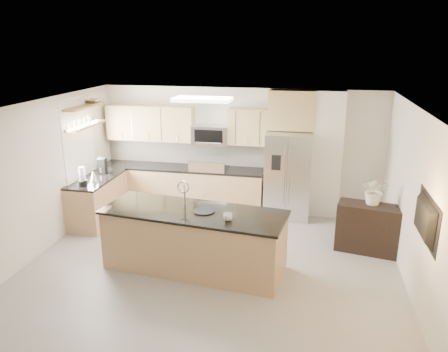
% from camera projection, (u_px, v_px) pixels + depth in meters
% --- Properties ---
extents(floor, '(6.50, 6.50, 0.00)m').
position_uv_depth(floor, '(205.00, 280.00, 6.72)').
color(floor, '#9A9692').
rests_on(floor, ground).
extents(ceiling, '(6.00, 6.50, 0.02)m').
position_uv_depth(ceiling, '(203.00, 112.00, 5.94)').
color(ceiling, white).
rests_on(ceiling, wall_back).
extents(wall_back, '(6.00, 0.02, 2.60)m').
position_uv_depth(wall_back, '(240.00, 149.00, 9.37)').
color(wall_back, silver).
rests_on(wall_back, floor).
extents(wall_front, '(6.00, 0.02, 2.60)m').
position_uv_depth(wall_front, '(101.00, 351.00, 3.29)').
color(wall_front, silver).
rests_on(wall_front, floor).
extents(wall_left, '(0.02, 6.50, 2.60)m').
position_uv_depth(wall_left, '(20.00, 188.00, 6.89)').
color(wall_left, silver).
rests_on(wall_left, floor).
extents(wall_right, '(0.02, 6.50, 2.60)m').
position_uv_depth(wall_right, '(424.00, 217.00, 5.77)').
color(wall_right, silver).
rests_on(wall_right, floor).
extents(back_counter, '(3.55, 0.66, 1.44)m').
position_uv_depth(back_counter, '(182.00, 187.00, 9.55)').
color(back_counter, tan).
rests_on(back_counter, floor).
extents(left_counter, '(0.66, 1.50, 0.92)m').
position_uv_depth(left_counter, '(98.00, 199.00, 8.81)').
color(left_counter, tan).
rests_on(left_counter, floor).
extents(range, '(0.76, 0.64, 1.14)m').
position_uv_depth(range, '(210.00, 188.00, 9.42)').
color(range, black).
rests_on(range, floor).
extents(upper_cabinets, '(3.50, 0.33, 0.75)m').
position_uv_depth(upper_cabinets, '(179.00, 124.00, 9.30)').
color(upper_cabinets, tan).
rests_on(upper_cabinets, wall_back).
extents(microwave, '(0.76, 0.40, 0.40)m').
position_uv_depth(microwave, '(211.00, 135.00, 9.19)').
color(microwave, '#B8B8BB').
rests_on(microwave, upper_cabinets).
extents(refrigerator, '(0.92, 0.78, 1.78)m').
position_uv_depth(refrigerator, '(288.00, 175.00, 8.94)').
color(refrigerator, '#B8B8BB').
rests_on(refrigerator, floor).
extents(partition_column, '(0.60, 0.30, 2.60)m').
position_uv_depth(partition_column, '(327.00, 155.00, 8.89)').
color(partition_column, white).
rests_on(partition_column, floor).
extents(window, '(0.04, 1.15, 1.65)m').
position_uv_depth(window, '(78.00, 141.00, 8.51)').
color(window, white).
rests_on(window, wall_left).
extents(shelf_lower, '(0.30, 1.20, 0.04)m').
position_uv_depth(shelf_lower, '(85.00, 125.00, 8.49)').
color(shelf_lower, olive).
rests_on(shelf_lower, wall_left).
extents(shelf_upper, '(0.30, 1.20, 0.04)m').
position_uv_depth(shelf_upper, '(83.00, 106.00, 8.38)').
color(shelf_upper, olive).
rests_on(shelf_upper, wall_left).
extents(ceiling_fixture, '(1.00, 0.50, 0.06)m').
position_uv_depth(ceiling_fixture, '(202.00, 99.00, 7.53)').
color(ceiling_fixture, white).
rests_on(ceiling_fixture, ceiling).
extents(island, '(2.98, 1.38, 1.42)m').
position_uv_depth(island, '(194.00, 240.00, 6.95)').
color(island, tan).
rests_on(island, floor).
extents(credenza, '(1.14, 0.65, 0.86)m').
position_uv_depth(credenza, '(369.00, 228.00, 7.54)').
color(credenza, black).
rests_on(credenza, floor).
extents(cup, '(0.17, 0.17, 0.11)m').
position_uv_depth(cup, '(228.00, 217.00, 6.43)').
color(cup, white).
rests_on(cup, island).
extents(platter, '(0.35, 0.35, 0.02)m').
position_uv_depth(platter, '(204.00, 211.00, 6.77)').
color(platter, black).
rests_on(platter, island).
extents(blender, '(0.16, 0.16, 0.37)m').
position_uv_depth(blender, '(82.00, 178.00, 8.16)').
color(blender, black).
rests_on(blender, left_counter).
extents(kettle, '(0.19, 0.19, 0.23)m').
position_uv_depth(kettle, '(93.00, 176.00, 8.47)').
color(kettle, '#B8B8BB').
rests_on(kettle, left_counter).
extents(coffee_maker, '(0.20, 0.23, 0.31)m').
position_uv_depth(coffee_maker, '(102.00, 166.00, 8.95)').
color(coffee_maker, black).
rests_on(coffee_maker, left_counter).
extents(bowl, '(0.42, 0.42, 0.10)m').
position_uv_depth(bowl, '(93.00, 100.00, 8.72)').
color(bowl, '#B8B8BB').
rests_on(bowl, shelf_upper).
extents(flower_vase, '(0.73, 0.65, 0.75)m').
position_uv_depth(flower_vase, '(376.00, 183.00, 7.35)').
color(flower_vase, white).
rests_on(flower_vase, credenza).
extents(television, '(0.14, 1.08, 0.62)m').
position_uv_depth(television, '(421.00, 219.00, 5.58)').
color(television, black).
rests_on(television, wall_right).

